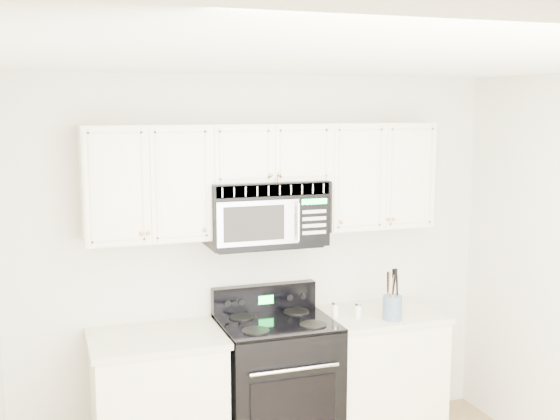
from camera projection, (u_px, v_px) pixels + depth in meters
name	position (u px, v px, depth m)	size (l,w,h in m)	color
room	(368.00, 333.00, 3.38)	(3.51, 3.51, 2.61)	#8D704C
base_cabinet_left	(158.00, 408.00, 4.60)	(0.86, 0.65, 0.92)	white
base_cabinet_right	(377.00, 377.00, 5.12)	(0.86, 0.65, 0.92)	white
range	(277.00, 384.00, 4.85)	(0.76, 0.70, 1.12)	black
upper_cabinets	(266.00, 173.00, 4.77)	(2.44, 0.37, 0.75)	white
microwave	(265.00, 212.00, 4.77)	(0.80, 0.45, 0.44)	black
utensil_crock	(392.00, 306.00, 4.85)	(0.13, 0.13, 0.36)	slate
shaker_salt	(335.00, 310.00, 4.90)	(0.05, 0.05, 0.11)	white
shaker_pepper	(358.00, 310.00, 4.89)	(0.05, 0.05, 0.11)	white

